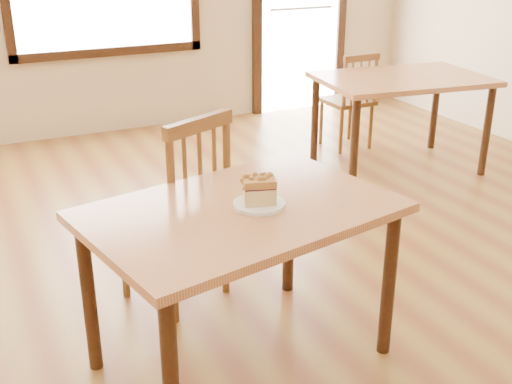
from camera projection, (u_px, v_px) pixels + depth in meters
cafe_table_main at (241, 228)px, 2.66m from camera, size 1.39×1.06×0.75m
cafe_chair_main at (178, 207)px, 3.21m from camera, size 0.61×0.61×1.02m
cafe_table_second at (402, 88)px, 4.98m from camera, size 1.37×1.00×0.75m
cafe_chair_second at (350, 100)px, 5.55m from camera, size 0.40×0.40×0.85m
plate at (259, 204)px, 2.63m from camera, size 0.21×0.21×0.02m
cake_slice at (259, 189)px, 2.60m from camera, size 0.15×0.13×0.12m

